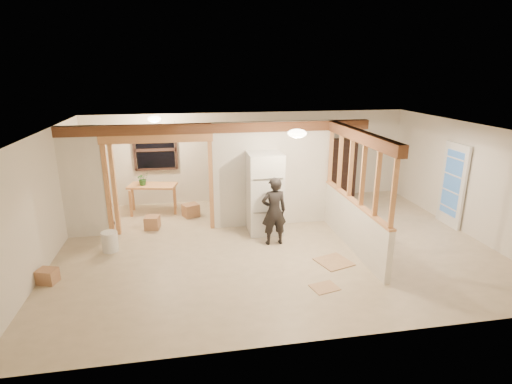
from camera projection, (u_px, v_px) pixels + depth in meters
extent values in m
cube|color=beige|center=(274.00, 244.00, 8.65)|extent=(9.00, 6.50, 0.01)
cube|color=white|center=(276.00, 129.00, 7.91)|extent=(9.00, 6.50, 0.01)
cube|color=silver|center=(250.00, 157.00, 11.34)|extent=(9.00, 0.01, 2.50)
cube|color=silver|center=(329.00, 259.00, 5.22)|extent=(9.00, 0.01, 2.50)
cube|color=silver|center=(43.00, 201.00, 7.54)|extent=(0.01, 6.50, 2.50)
cube|color=silver|center=(469.00, 179.00, 9.03)|extent=(0.01, 6.50, 2.50)
cube|color=silver|center=(83.00, 183.00, 8.74)|extent=(0.90, 0.12, 2.50)
cube|color=silver|center=(272.00, 174.00, 9.45)|extent=(2.80, 0.12, 2.50)
cube|color=tan|center=(160.00, 186.00, 9.06)|extent=(2.46, 0.14, 2.20)
cube|color=brown|center=(220.00, 128.00, 8.91)|extent=(7.00, 0.18, 0.22)
cube|color=brown|center=(360.00, 136.00, 7.84)|extent=(0.18, 3.30, 0.22)
cube|color=silver|center=(353.00, 225.00, 8.39)|extent=(0.12, 3.20, 1.00)
cube|color=tan|center=(357.00, 171.00, 8.05)|extent=(0.14, 3.20, 1.32)
cube|color=black|center=(155.00, 150.00, 10.75)|extent=(1.12, 0.10, 1.10)
cube|color=white|center=(453.00, 185.00, 9.47)|extent=(0.12, 0.86, 2.00)
ellipsoid|color=#FFEABF|center=(297.00, 133.00, 7.50)|extent=(0.36, 0.36, 0.16)
ellipsoid|color=#FFEABF|center=(154.00, 119.00, 9.67)|extent=(0.32, 0.32, 0.14)
ellipsoid|color=#FFD88C|center=(176.00, 135.00, 9.18)|extent=(0.07, 0.07, 0.07)
cube|color=silver|center=(265.00, 193.00, 9.09)|extent=(0.77, 0.74, 1.86)
imported|color=black|center=(274.00, 211.00, 8.48)|extent=(0.56, 0.38, 1.49)
cube|color=tan|center=(153.00, 198.00, 10.49)|extent=(1.30, 0.84, 0.76)
imported|color=#2D5B25|center=(143.00, 179.00, 10.30)|extent=(0.38, 0.35, 0.33)
cylinder|color=#AC2818|center=(105.00, 214.00, 9.64)|extent=(0.49, 0.49, 0.55)
cube|color=black|center=(341.00, 168.00, 11.70)|extent=(0.86, 0.29, 1.72)
cylinder|color=silver|center=(110.00, 242.00, 8.28)|extent=(0.39, 0.39, 0.42)
cube|color=#AC7853|center=(191.00, 210.00, 10.26)|extent=(0.48, 0.45, 0.32)
cube|color=#AC7853|center=(152.00, 222.00, 9.46)|extent=(0.37, 0.37, 0.31)
cube|color=#AC7853|center=(47.00, 276.00, 7.06)|extent=(0.38, 0.34, 0.26)
cube|color=tan|center=(334.00, 262.00, 7.84)|extent=(0.76, 0.76, 0.02)
cube|color=tan|center=(325.00, 287.00, 6.93)|extent=(0.52, 0.45, 0.01)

